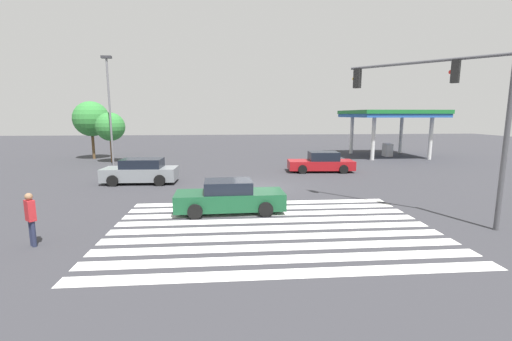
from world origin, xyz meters
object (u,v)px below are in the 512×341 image
at_px(car_0, 321,163).
at_px(street_light_pole_a, 109,102).
at_px(tree_corner_c, 110,127).
at_px(car_2, 230,197).
at_px(traffic_signal_mast, 453,103).
at_px(tree_corner_b, 91,119).
at_px(pedestrian, 31,216).
at_px(car_1, 141,171).

xyz_separation_m(car_0, street_light_pole_a, (-16.80, 4.57, 4.63)).
bearing_deg(tree_corner_c, car_2, -58.34).
distance_m(traffic_signal_mast, tree_corner_b, 30.90).
distance_m(pedestrian, street_light_pole_a, 19.27).
bearing_deg(traffic_signal_mast, tree_corner_c, 0.21).
height_order(car_2, street_light_pole_a, street_light_pole_a).
bearing_deg(pedestrian, tree_corner_b, 59.22).
distance_m(car_0, pedestrian, 19.37).
bearing_deg(car_0, tree_corner_c, -17.03).
xyz_separation_m(car_2, pedestrian, (-6.45, -3.50, 0.35)).
relative_size(pedestrian, tree_corner_c, 0.40).
xyz_separation_m(car_0, tree_corner_c, (-17.54, 6.65, 2.52)).
xyz_separation_m(car_2, street_light_pole_a, (-9.78, 14.98, 4.66)).
bearing_deg(car_1, tree_corner_b, -57.37).
bearing_deg(traffic_signal_mast, car_1, 12.73).
xyz_separation_m(car_1, car_2, (5.53, -6.98, -0.08)).
bearing_deg(car_0, tree_corner_b, -21.32).
height_order(traffic_signal_mast, tree_corner_c, traffic_signal_mast).
bearing_deg(traffic_signal_mast, car_0, -37.43).
bearing_deg(tree_corner_b, car_1, -59.27).
bearing_deg(car_1, street_light_pole_a, -60.08).
xyz_separation_m(traffic_signal_mast, car_0, (-1.65, 12.39, -4.04)).
bearing_deg(pedestrian, traffic_signal_mast, -41.11).
bearing_deg(car_2, traffic_signal_mast, -14.61).
xyz_separation_m(car_1, tree_corner_b, (-7.65, 12.88, 3.13)).
relative_size(traffic_signal_mast, tree_corner_b, 1.19).
bearing_deg(tree_corner_b, pedestrian, -73.93).
distance_m(car_0, street_light_pole_a, 18.01).
height_order(car_0, tree_corner_c, tree_corner_c).
bearing_deg(car_2, tree_corner_c, 119.92).
xyz_separation_m(car_2, tree_corner_c, (-10.52, 17.06, 2.54)).
distance_m(street_light_pole_a, tree_corner_b, 6.12).
xyz_separation_m(car_1, pedestrian, (-0.93, -10.48, 0.26)).
relative_size(car_2, tree_corner_b, 0.86).
bearing_deg(pedestrian, car_1, 38.10).
distance_m(pedestrian, tree_corner_b, 24.48).
bearing_deg(street_light_pole_a, car_1, -61.99).
relative_size(car_2, pedestrian, 2.69).
bearing_deg(car_1, pedestrian, 86.86).
bearing_deg(car_1, car_0, -162.77).
bearing_deg(car_2, car_0, 54.30).
bearing_deg(car_0, car_1, 19.06).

